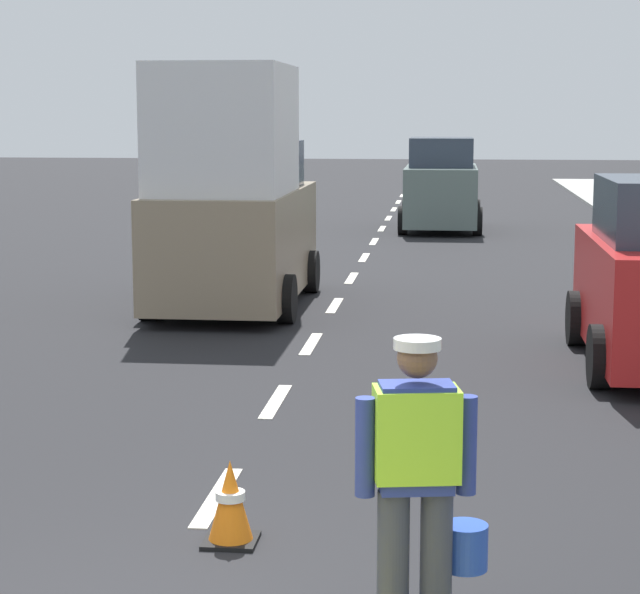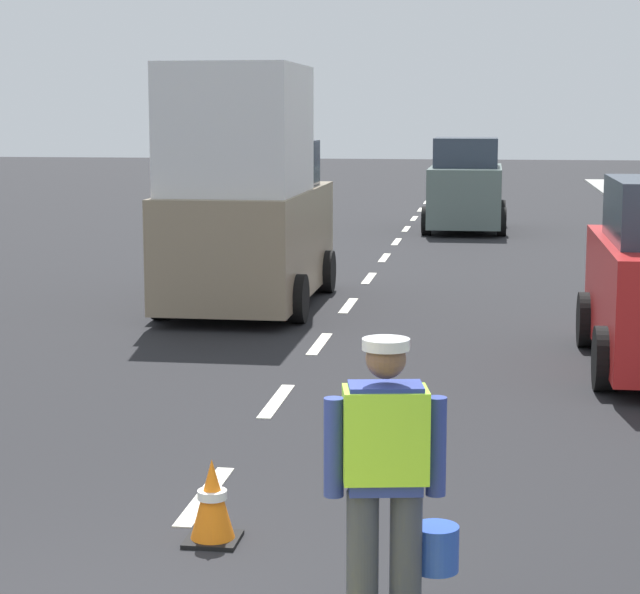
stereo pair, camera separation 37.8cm
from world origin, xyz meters
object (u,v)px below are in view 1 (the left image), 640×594
road_worker (420,470)px  delivery_truck (232,200)px  car_outgoing_far (441,187)px  traffic_cone_near (230,502)px

road_worker → delivery_truck: (-3.06, 10.84, 0.68)m
car_outgoing_far → traffic_cone_near: bearing=-93.1°
road_worker → traffic_cone_near: (-1.29, 1.23, -0.65)m
road_worker → car_outgoing_far: (-0.12, 23.00, 0.13)m
car_outgoing_far → delivery_truck: bearing=-103.6°
delivery_truck → car_outgoing_far: (2.94, 12.17, -0.55)m
delivery_truck → car_outgoing_far: 12.53m
road_worker → car_outgoing_far: 23.00m
delivery_truck → car_outgoing_far: size_ratio=1.19×
road_worker → traffic_cone_near: 1.90m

